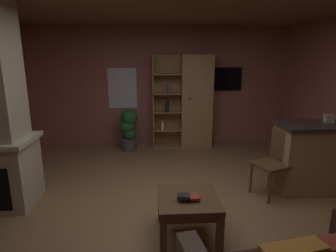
% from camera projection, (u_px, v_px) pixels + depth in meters
% --- Properties ---
extents(floor, '(5.64, 6.08, 0.02)m').
position_uv_depth(floor, '(170.00, 216.00, 3.46)').
color(floor, olive).
rests_on(floor, ground).
extents(wall_back, '(5.76, 0.06, 2.59)m').
position_uv_depth(wall_back, '(161.00, 87.00, 6.14)').
color(wall_back, '#9E5B56').
rests_on(wall_back, ground).
extents(window_pane_back, '(0.62, 0.01, 0.87)m').
position_uv_depth(window_pane_back, '(122.00, 88.00, 6.06)').
color(window_pane_back, white).
extents(bookshelf_cabinet, '(1.27, 0.41, 1.98)m').
position_uv_depth(bookshelf_cabinet, '(192.00, 103.00, 5.98)').
color(bookshelf_cabinet, '#A87F51').
rests_on(bookshelf_cabinet, ground).
extents(kitchen_bar_counter, '(1.56, 0.60, 1.00)m').
position_uv_depth(kitchen_bar_counter, '(329.00, 157.00, 4.05)').
color(kitchen_bar_counter, '#A87F51').
rests_on(kitchen_bar_counter, ground).
extents(tissue_box, '(0.14, 0.14, 0.11)m').
position_uv_depth(tissue_box, '(329.00, 119.00, 4.01)').
color(tissue_box, '#BFB299').
rests_on(tissue_box, kitchen_bar_counter).
extents(coffee_table, '(0.65, 0.66, 0.46)m').
position_uv_depth(coffee_table, '(188.00, 205.00, 2.99)').
color(coffee_table, brown).
rests_on(coffee_table, ground).
extents(table_book_0, '(0.13, 0.11, 0.02)m').
position_uv_depth(table_book_0, '(192.00, 195.00, 3.00)').
color(table_book_0, brown).
rests_on(table_book_0, coffee_table).
extents(table_book_1, '(0.12, 0.12, 0.03)m').
position_uv_depth(table_book_1, '(194.00, 197.00, 2.89)').
color(table_book_1, '#B22D2D').
rests_on(table_book_1, coffee_table).
extents(table_book_2, '(0.15, 0.13, 0.02)m').
position_uv_depth(table_book_2, '(184.00, 196.00, 2.88)').
color(table_book_2, black).
rests_on(table_book_2, coffee_table).
extents(dining_chair, '(0.55, 0.55, 0.92)m').
position_uv_depth(dining_chair, '(276.00, 159.00, 3.88)').
color(dining_chair, brown).
rests_on(dining_chair, ground).
extents(potted_floor_plant, '(0.37, 0.37, 0.89)m').
position_uv_depth(potted_floor_plant, '(129.00, 128.00, 5.83)').
color(potted_floor_plant, '#4C4C51').
rests_on(potted_floor_plant, ground).
extents(wall_mounted_tv, '(0.89, 0.06, 0.50)m').
position_uv_depth(wall_mounted_tv, '(221.00, 79.00, 6.11)').
color(wall_mounted_tv, black).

